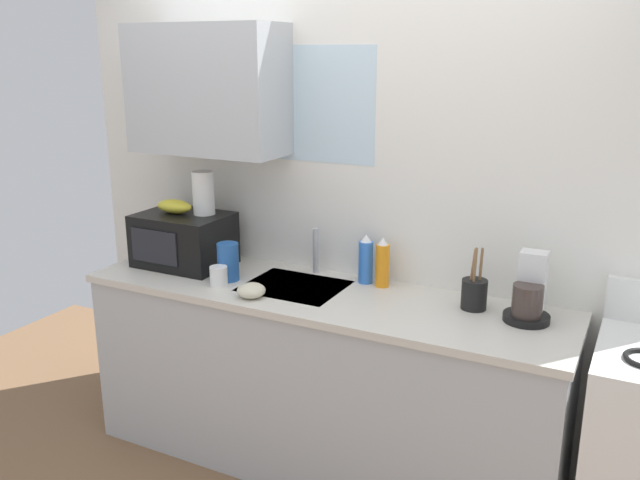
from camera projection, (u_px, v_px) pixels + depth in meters
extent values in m
cube|color=white|center=(352.00, 203.00, 3.29)|extent=(3.07, 0.10, 2.50)
cube|color=#B2B7BC|center=(207.00, 90.00, 3.26)|extent=(0.79, 0.32, 0.62)
cube|color=silver|center=(322.00, 105.00, 3.19)|extent=(0.56, 0.02, 0.55)
cube|color=#B2B7BC|center=(320.00, 383.00, 3.21)|extent=(2.27, 0.60, 0.86)
cube|color=beige|center=(320.00, 296.00, 3.09)|extent=(2.30, 0.63, 0.03)
cube|color=#9EA0A5|center=(295.00, 300.00, 3.18)|extent=(0.46, 0.38, 0.14)
cylinder|color=#B2B5BA|center=(316.00, 251.00, 3.32)|extent=(0.03, 0.03, 0.23)
cube|color=black|center=(184.00, 239.00, 3.44)|extent=(0.46, 0.34, 0.27)
cube|color=black|center=(154.00, 247.00, 3.32)|extent=(0.28, 0.01, 0.17)
ellipsoid|color=gold|center=(174.00, 206.00, 3.42)|extent=(0.20, 0.11, 0.07)
cylinder|color=white|center=(203.00, 193.00, 3.37)|extent=(0.11, 0.11, 0.22)
cylinder|color=black|center=(526.00, 318.00, 2.75)|extent=(0.19, 0.19, 0.03)
cylinder|color=#3F332D|center=(527.00, 300.00, 2.72)|extent=(0.12, 0.12, 0.13)
cube|color=silver|center=(532.00, 282.00, 2.77)|extent=(0.11, 0.09, 0.26)
cylinder|color=blue|center=(366.00, 262.00, 3.18)|extent=(0.07, 0.07, 0.20)
cone|color=white|center=(366.00, 238.00, 3.15)|extent=(0.05, 0.05, 0.04)
cylinder|color=orange|center=(382.00, 266.00, 3.13)|extent=(0.07, 0.07, 0.20)
cone|color=white|center=(383.00, 241.00, 3.10)|extent=(0.05, 0.05, 0.04)
cylinder|color=#2659A5|center=(228.00, 262.00, 3.22)|extent=(0.10, 0.10, 0.18)
cylinder|color=white|center=(219.00, 276.00, 3.15)|extent=(0.08, 0.08, 0.09)
cylinder|color=black|center=(474.00, 294.00, 2.87)|extent=(0.11, 0.11, 0.13)
cylinder|color=olive|center=(472.00, 274.00, 2.85)|extent=(0.03, 0.01, 0.23)
cylinder|color=olive|center=(480.00, 274.00, 2.84)|extent=(0.02, 0.03, 0.24)
cylinder|color=olive|center=(474.00, 275.00, 2.83)|extent=(0.02, 0.02, 0.24)
ellipsoid|color=beige|center=(251.00, 290.00, 3.01)|extent=(0.13, 0.13, 0.06)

